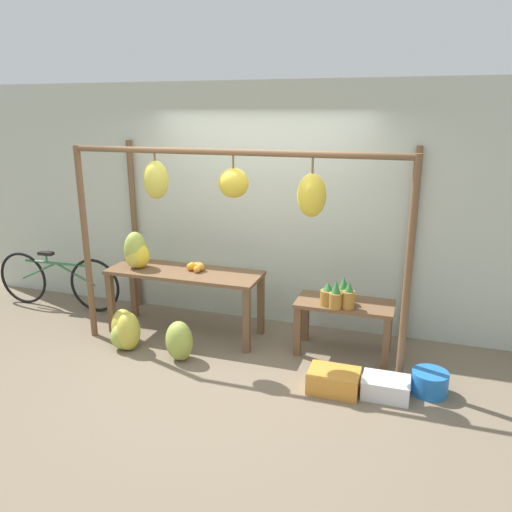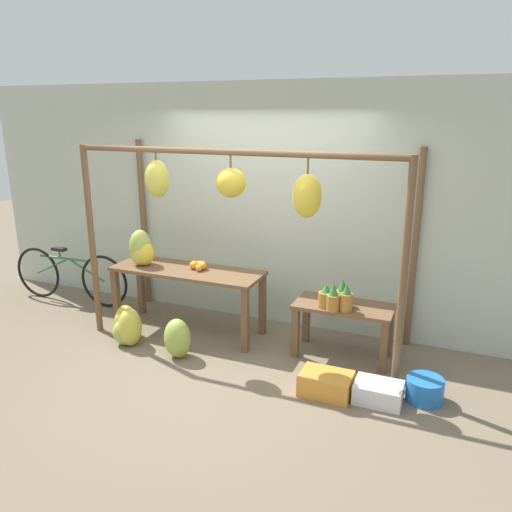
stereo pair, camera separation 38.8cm
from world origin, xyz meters
TOP-DOWN VIEW (x-y plane):
  - ground_plane at (0.00, 0.00)m, footprint 20.00×20.00m
  - shop_wall_back at (0.00, 1.38)m, footprint 8.00×0.08m
  - stall_awning at (0.02, 0.47)m, footprint 3.44×1.15m
  - display_table_main at (-0.71, 0.70)m, footprint 1.75×0.59m
  - display_table_side at (1.09, 0.75)m, footprint 1.00×0.49m
  - banana_pile_on_table at (-1.28, 0.65)m, footprint 0.34×0.33m
  - orange_pile at (-0.59, 0.76)m, footprint 0.20×0.23m
  - pineapple_cluster at (1.03, 0.63)m, footprint 0.35×0.30m
  - banana_pile_ground_left at (-1.17, 0.15)m, footprint 0.47×0.46m
  - banana_pile_ground_right at (-0.48, 0.08)m, footprint 0.37×0.36m
  - fruit_crate_white at (1.12, -0.02)m, footprint 0.46×0.33m
  - blue_bucket at (1.96, 0.20)m, footprint 0.32×0.32m
  - parked_bicycle at (-2.63, 0.90)m, footprint 1.78×0.11m
  - fruit_crate_purple at (1.58, 0.02)m, footprint 0.41×0.29m

SIDE VIEW (x-z plane):
  - ground_plane at x=0.00m, z-range 0.00..0.00m
  - fruit_crate_purple at x=1.58m, z-range 0.00..0.18m
  - fruit_crate_white at x=1.12m, z-range 0.00..0.20m
  - blue_bucket at x=1.96m, z-range 0.00..0.21m
  - banana_pile_ground_left at x=-1.17m, z-range -0.03..0.40m
  - banana_pile_ground_right at x=-0.48m, z-range -0.02..0.41m
  - parked_bicycle at x=-2.63m, z-range 0.00..0.74m
  - display_table_side at x=1.09m, z-range 0.17..0.74m
  - display_table_main at x=-0.71m, z-range 0.26..1.01m
  - pineapple_cluster at x=1.03m, z-range 0.54..0.84m
  - orange_pile at x=-0.59m, z-range 0.75..0.84m
  - banana_pile_on_table at x=-1.28m, z-range 0.71..1.13m
  - shop_wall_back at x=0.00m, z-range 0.00..2.80m
  - stall_awning at x=0.02m, z-range 0.51..2.64m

